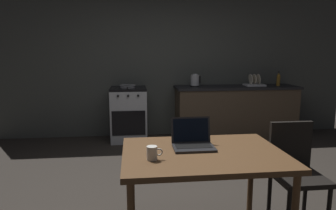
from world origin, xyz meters
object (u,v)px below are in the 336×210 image
Objects in this scene: electric_kettle at (195,81)px; stove_oven at (129,114)px; chair at (295,168)px; dish_rack at (254,83)px; frying_pan at (127,86)px; laptop at (193,142)px; coffee_mug at (152,153)px; bottle at (278,79)px; dining_table at (203,161)px.

stove_oven is at bearing -179.88° from electric_kettle.
dish_rack reaches higher than chair.
frying_pan is (-1.16, -0.03, -0.08)m from electric_kettle.
coffee_mug is at bearing -147.97° from laptop.
dish_rack reaches higher than frying_pan.
laptop is 3.37m from dish_rack.
frying_pan is (-2.65, 0.02, -0.09)m from bottle.
stove_oven is 2.07× the size of frying_pan.
dining_table is 0.43m from coffee_mug.
chair is 2.83× the size of laptop.
electric_kettle is (-0.29, 2.85, 0.49)m from chair.
electric_kettle is (1.15, 0.00, 0.56)m from stove_oven.
laptop is at bearing -120.04° from dish_rack.
dining_table is at bearing 19.18° from coffee_mug.
electric_kettle is at bearing 109.29° from chair.
electric_kettle reaches higher than dish_rack.
electric_kettle is at bearing -180.00° from dish_rack.
dining_table is 4.77× the size of bottle.
chair is 7.95× the size of coffee_mug.
frying_pan is (-0.55, 2.89, 0.13)m from laptop.
bottle is 2.65m from frying_pan.
chair is at bearing -62.80° from frying_pan.
chair is 3.09m from bottle.
laptop reaches higher than frying_pan.
frying_pan is at bearing -113.42° from stove_oven.
laptop is 2.81× the size of coffee_mug.
dining_table is at bearing -78.65° from frying_pan.
chair is 1.31m from coffee_mug.
bottle is at bearing 80.29° from chair.
coffee_mug is 3.76m from dish_rack.
coffee_mug is (-1.24, -0.31, 0.28)m from chair.
stove_oven is 1.28m from electric_kettle.
dish_rack is at bearing 0.06° from stove_oven.
coffee_mug is at bearing -160.82° from dining_table.
electric_kettle is at bearing 79.59° from dining_table.
electric_kettle is 3.31m from coffee_mug.
bottle is at bearing 48.94° from laptop.
dining_table is 0.88m from chair.
chair is at bearing -63.18° from stove_oven.
frying_pan is 1.30× the size of dish_rack.
laptop is at bearing -79.31° from frying_pan.
frying_pan is 2.23m from dish_rack.
bottle is (2.64, -0.05, 0.58)m from stove_oven.
frying_pan is at bearing 130.62° from chair.
laptop is at bearing -162.78° from chair.
bottle is at bearing -6.80° from dish_rack.
dining_table is 10.65× the size of coffee_mug.
stove_oven is 3.59× the size of bottle.
coffee_mug is at bearing -86.42° from stove_oven.
electric_kettle is 1.16m from frying_pan.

